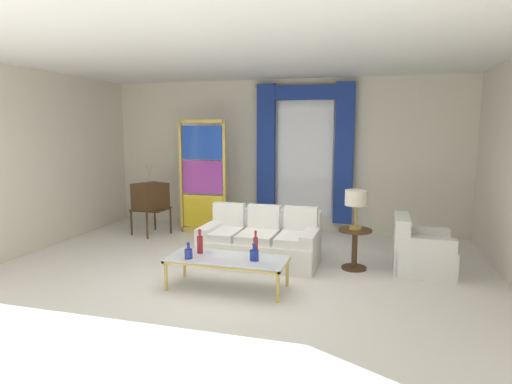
# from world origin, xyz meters

# --- Properties ---
(ground_plane) EXTENTS (16.00, 16.00, 0.00)m
(ground_plane) POSITION_xyz_m (0.00, 0.00, 0.00)
(ground_plane) COLOR white
(wall_rear) EXTENTS (8.00, 0.12, 3.00)m
(wall_rear) POSITION_xyz_m (0.00, 3.06, 1.50)
(wall_rear) COLOR silver
(wall_rear) RESTS_ON ground
(wall_left) EXTENTS (0.12, 7.00, 3.00)m
(wall_left) POSITION_xyz_m (-3.66, 0.60, 1.50)
(wall_left) COLOR silver
(wall_left) RESTS_ON ground
(ceiling_slab) EXTENTS (8.00, 7.60, 0.04)m
(ceiling_slab) POSITION_xyz_m (0.00, 0.80, 3.02)
(ceiling_slab) COLOR white
(curtained_window) EXTENTS (2.00, 0.17, 2.70)m
(curtained_window) POSITION_xyz_m (0.49, 2.89, 1.74)
(curtained_window) COLOR white
(curtained_window) RESTS_ON ground
(couch_white_long) EXTENTS (1.77, 0.95, 0.86)m
(couch_white_long) POSITION_xyz_m (0.20, 0.68, 0.30)
(couch_white_long) COLOR white
(couch_white_long) RESTS_ON ground
(coffee_table) EXTENTS (1.53, 0.63, 0.41)m
(coffee_table) POSITION_xyz_m (0.08, -0.54, 0.38)
(coffee_table) COLOR silver
(coffee_table) RESTS_ON ground
(bottle_blue_decanter) EXTENTS (0.10, 0.10, 0.21)m
(bottle_blue_decanter) POSITION_xyz_m (-0.38, -0.70, 0.48)
(bottle_blue_decanter) COLOR navy
(bottle_blue_decanter) RESTS_ON coffee_table
(bottle_crystal_tall) EXTENTS (0.11, 0.11, 0.23)m
(bottle_crystal_tall) POSITION_xyz_m (0.44, -0.55, 0.49)
(bottle_crystal_tall) COLOR navy
(bottle_crystal_tall) RESTS_ON coffee_table
(bottle_amber_squat) EXTENTS (0.08, 0.08, 0.33)m
(bottle_amber_squat) POSITION_xyz_m (-0.33, -0.44, 0.54)
(bottle_amber_squat) COLOR maroon
(bottle_amber_squat) RESTS_ON coffee_table
(bottle_ruby_flask) EXTENTS (0.06, 0.06, 0.33)m
(bottle_ruby_flask) POSITION_xyz_m (0.41, -0.35, 0.55)
(bottle_ruby_flask) COLOR maroon
(bottle_ruby_flask) RESTS_ON coffee_table
(vintage_tv) EXTENTS (0.70, 0.74, 1.35)m
(vintage_tv) POSITION_xyz_m (-2.30, 1.78, 0.73)
(vintage_tv) COLOR #472D19
(vintage_tv) RESTS_ON ground
(armchair_white) EXTENTS (0.83, 0.83, 0.80)m
(armchair_white) POSITION_xyz_m (2.50, 0.85, 0.29)
(armchair_white) COLOR white
(armchair_white) RESTS_ON ground
(stained_glass_divider) EXTENTS (0.95, 0.05, 2.20)m
(stained_glass_divider) POSITION_xyz_m (-1.36, 2.14, 1.06)
(stained_glass_divider) COLOR gold
(stained_glass_divider) RESTS_ON ground
(peacock_figurine) EXTENTS (0.44, 0.60, 0.50)m
(peacock_figurine) POSITION_xyz_m (-0.90, 1.73, 0.22)
(peacock_figurine) COLOR beige
(peacock_figurine) RESTS_ON ground
(round_side_table) EXTENTS (0.48, 0.48, 0.59)m
(round_side_table) POSITION_xyz_m (1.60, 0.71, 0.36)
(round_side_table) COLOR #472D19
(round_side_table) RESTS_ON ground
(table_lamp_brass) EXTENTS (0.32, 0.32, 0.57)m
(table_lamp_brass) POSITION_xyz_m (1.60, 0.71, 1.03)
(table_lamp_brass) COLOR #B29338
(table_lamp_brass) RESTS_ON round_side_table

